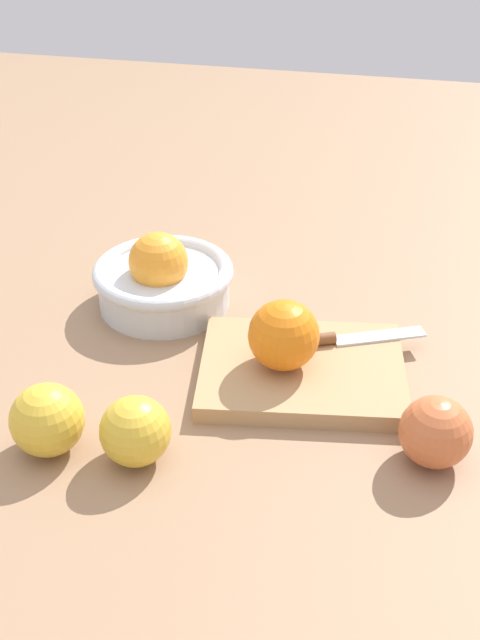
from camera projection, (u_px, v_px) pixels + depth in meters
name	position (u px, v px, depth m)	size (l,w,h in m)	color
ground_plane	(224.00, 367.00, 0.91)	(2.40, 2.40, 0.00)	#997556
bowl	(163.00, 278.00, 1.01)	(0.18, 0.18, 0.10)	silver
cutting_board	(302.00, 371.00, 0.89)	(0.23, 0.18, 0.02)	tan
orange_on_board	(284.00, 335.00, 0.86)	(0.08, 0.08, 0.08)	orange
knife	(344.00, 338.00, 0.92)	(0.15, 0.08, 0.01)	silver
apple_front_left	(135.00, 431.00, 0.77)	(0.07, 0.07, 0.07)	gold
apple_front_right	(436.00, 432.00, 0.77)	(0.07, 0.07, 0.07)	#CC6638
apple_front_left_2	(47.00, 420.00, 0.78)	(0.07, 0.07, 0.07)	gold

